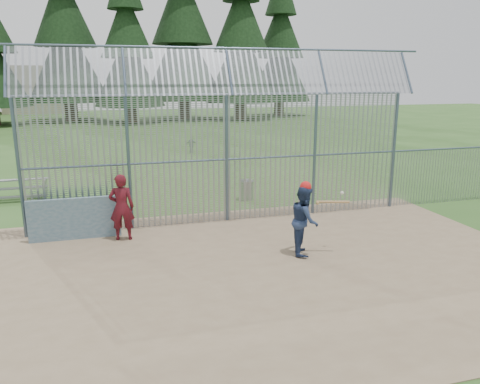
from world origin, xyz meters
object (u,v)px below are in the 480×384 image
object	(u,v)px
bleacher	(5,190)
trash_can	(246,190)
dugout_wall	(75,219)
onlooker	(122,207)
batter	(305,220)

from	to	relation	value
bleacher	trash_can	bearing A→B (deg)	-15.05
dugout_wall	onlooker	xyz separation A→B (m)	(1.29, -0.39, 0.35)
dugout_wall	batter	world-z (taller)	batter
onlooker	bleacher	xyz separation A→B (m)	(-4.07, 5.70, -0.56)
trash_can	bleacher	distance (m)	9.04
batter	onlooker	distance (m)	5.10
trash_can	dugout_wall	bearing A→B (deg)	-153.56
dugout_wall	trash_can	world-z (taller)	dugout_wall
batter	dugout_wall	bearing A→B (deg)	83.37
dugout_wall	trash_can	bearing A→B (deg)	26.44
onlooker	trash_can	world-z (taller)	onlooker
bleacher	onlooker	bearing A→B (deg)	-54.49
onlooker	trash_can	xyz separation A→B (m)	(4.67, 3.35, -0.59)
onlooker	trash_can	bearing A→B (deg)	-137.33
batter	onlooker	size ratio (longest dim) A/B	0.96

